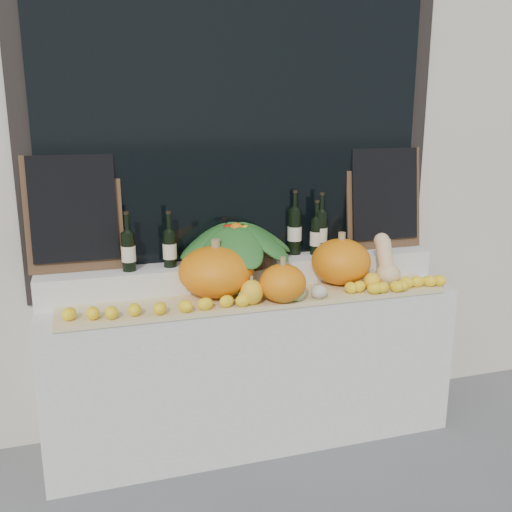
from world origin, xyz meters
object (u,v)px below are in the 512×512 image
pumpkin_left (216,272)px  butternut_squash (386,264)px  pumpkin_right (341,262)px  wine_bottle_tall (295,231)px  produce_bowl (236,243)px

pumpkin_left → butternut_squash: butternut_squash is taller
pumpkin_left → pumpkin_right: 0.74m
pumpkin_left → butternut_squash: 0.98m
pumpkin_left → wine_bottle_tall: 0.61m
wine_bottle_tall → pumpkin_left: bearing=-155.2°
produce_bowl → wine_bottle_tall: (0.38, 0.07, 0.03)m
pumpkin_right → butternut_squash: 0.26m
butternut_squash → wine_bottle_tall: (-0.44, 0.33, 0.15)m
pumpkin_left → produce_bowl: (0.16, 0.18, 0.11)m
butternut_squash → produce_bowl: produce_bowl is taller
butternut_squash → produce_bowl: bearing=162.8°
pumpkin_left → produce_bowl: 0.26m
pumpkin_right → wine_bottle_tall: 0.34m
produce_bowl → pumpkin_left: bearing=-132.4°
pumpkin_right → produce_bowl: (-0.58, 0.16, 0.12)m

